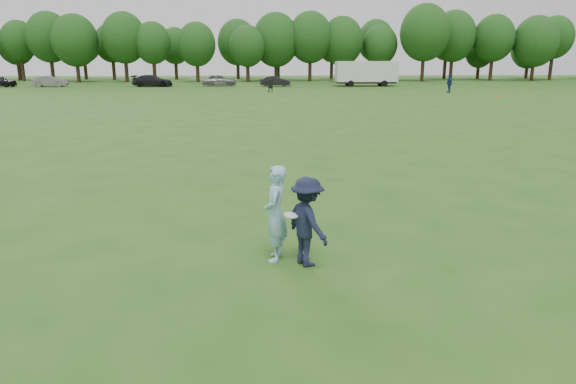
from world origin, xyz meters
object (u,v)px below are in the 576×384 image
(car_d, at_px, (152,81))
(field_cone, at_px, (499,96))
(defender, at_px, (307,222))
(car_e, at_px, (219,80))
(car_f, at_px, (275,81))
(player_far_d, at_px, (270,84))
(player_far_b, at_px, (449,84))
(car_b, at_px, (50,81))
(thrower, at_px, (275,214))
(cargo_trailer, at_px, (366,72))

(car_d, height_order, field_cone, car_d)
(car_d, bearing_deg, defender, -161.92)
(car_e, xyz_separation_m, car_f, (7.40, -0.98, -0.11))
(player_far_d, bearing_deg, field_cone, -9.88)
(field_cone, bearing_deg, car_f, 135.91)
(player_far_b, relative_size, car_b, 0.45)
(car_b, distance_m, car_d, 13.07)
(player_far_b, height_order, car_d, player_far_b)
(thrower, relative_size, defender, 1.09)
(player_far_d, relative_size, cargo_trailer, 0.19)
(field_cone, bearing_deg, player_far_d, 158.07)
(cargo_trailer, bearing_deg, player_far_b, -63.74)
(player_far_d, height_order, car_d, player_far_d)
(player_far_b, relative_size, car_f, 0.48)
(field_cone, bearing_deg, thrower, -120.01)
(field_cone, bearing_deg, player_far_b, 109.81)
(player_far_d, bearing_deg, player_far_b, 6.10)
(player_far_d, relative_size, car_d, 0.33)
(car_b, bearing_deg, thrower, -161.03)
(car_b, relative_size, car_e, 0.93)
(field_cone, height_order, cargo_trailer, cargo_trailer)
(player_far_d, relative_size, car_b, 0.40)
(thrower, bearing_deg, car_f, -174.71)
(player_far_d, distance_m, cargo_trailer, 16.91)
(player_far_b, height_order, field_cone, player_far_b)
(defender, distance_m, car_e, 61.04)
(defender, height_order, car_b, defender)
(defender, xyz_separation_m, car_f, (1.47, 59.78, -0.18))
(car_b, height_order, car_f, car_b)
(player_far_b, bearing_deg, car_b, -112.11)
(player_far_d, relative_size, car_f, 0.42)
(player_far_d, height_order, car_e, player_far_d)
(cargo_trailer, bearing_deg, car_b, 178.76)
(thrower, height_order, car_f, thrower)
(player_far_b, bearing_deg, thrower, -29.60)
(car_b, xyz_separation_m, car_d, (13.07, -0.29, 0.05))
(car_d, height_order, car_f, car_d)
(car_d, xyz_separation_m, car_e, (8.56, 0.78, 0.02))
(car_b, bearing_deg, player_far_b, -111.56)
(car_b, xyz_separation_m, field_cone, (49.75, -20.57, -0.54))
(car_b, bearing_deg, player_far_d, -118.12)
(defender, xyz_separation_m, car_d, (-14.49, 59.97, -0.09))
(defender, xyz_separation_m, player_far_b, (19.77, 46.41, 0.12))
(player_far_b, relative_size, car_e, 0.42)
(player_far_d, distance_m, car_e, 13.93)
(player_far_d, height_order, car_f, player_far_d)
(thrower, bearing_deg, player_far_b, 163.46)
(player_far_d, xyz_separation_m, field_cone, (21.66, -8.72, -0.70))
(thrower, distance_m, car_f, 59.53)
(thrower, relative_size, car_f, 0.46)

